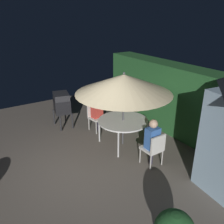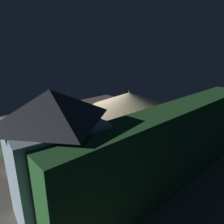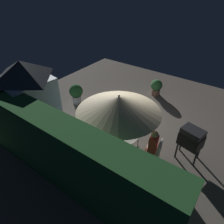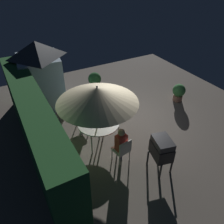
{
  "view_description": "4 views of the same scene",
  "coord_description": "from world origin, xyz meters",
  "px_view_note": "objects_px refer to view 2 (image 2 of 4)",
  "views": [
    {
      "loc": [
        4.59,
        -2.15,
        3.67
      ],
      "look_at": [
        -0.4,
        1.07,
        1.18
      ],
      "focal_mm": 38.42,
      "sensor_mm": 36.0,
      "label": 1
    },
    {
      "loc": [
        4.26,
        6.06,
        3.64
      ],
      "look_at": [
        -0.59,
        0.62,
        1.23
      ],
      "focal_mm": 33.22,
      "sensor_mm": 36.0,
      "label": 2
    },
    {
      "loc": [
        -3.46,
        5.93,
        5.2
      ],
      "look_at": [
        0.02,
        1.14,
        1.14
      ],
      "focal_mm": 32.84,
      "sensor_mm": 36.0,
      "label": 3
    },
    {
      "loc": [
        -6.03,
        4.04,
        5.45
      ],
      "look_at": [
        -0.56,
        1.02,
        1.06
      ],
      "focal_mm": 35.54,
      "sensor_mm": 36.0,
      "label": 4
    }
  ],
  "objects_px": {
    "chair_near_shed": "(147,127)",
    "bbq_grill": "(145,110)",
    "garden_shed": "(56,158)",
    "chair_far_side": "(99,150)",
    "potted_plant_by_grill": "(53,114)",
    "person_in_blue": "(101,142)",
    "patio_umbrella": "(129,100)",
    "person_in_red": "(147,121)",
    "patio_table": "(128,132)",
    "potted_plant_by_shed": "(12,155)"
  },
  "relations": [
    {
      "from": "chair_near_shed",
      "to": "bbq_grill",
      "type": "bearing_deg",
      "value": -134.1
    },
    {
      "from": "garden_shed",
      "to": "chair_far_side",
      "type": "xyz_separation_m",
      "value": [
        -1.88,
        -1.02,
        -0.94
      ]
    },
    {
      "from": "potted_plant_by_grill",
      "to": "person_in_blue",
      "type": "distance_m",
      "value": 4.42
    },
    {
      "from": "patio_umbrella",
      "to": "person_in_blue",
      "type": "bearing_deg",
      "value": 1.39
    },
    {
      "from": "patio_umbrella",
      "to": "potted_plant_by_grill",
      "type": "bearing_deg",
      "value": -81.4
    },
    {
      "from": "patio_umbrella",
      "to": "bbq_grill",
      "type": "bearing_deg",
      "value": -153.98
    },
    {
      "from": "garden_shed",
      "to": "chair_far_side",
      "type": "bearing_deg",
      "value": -151.6
    },
    {
      "from": "patio_umbrella",
      "to": "person_in_red",
      "type": "relative_size",
      "value": 2.13
    },
    {
      "from": "bbq_grill",
      "to": "potted_plant_by_grill",
      "type": "xyz_separation_m",
      "value": [
        2.76,
        -3.31,
        -0.4
      ]
    },
    {
      "from": "chair_near_shed",
      "to": "potted_plant_by_grill",
      "type": "bearing_deg",
      "value": -64.72
    },
    {
      "from": "bbq_grill",
      "to": "potted_plant_by_grill",
      "type": "bearing_deg",
      "value": -50.11
    },
    {
      "from": "patio_umbrella",
      "to": "chair_far_side",
      "type": "relative_size",
      "value": 2.98
    },
    {
      "from": "patio_table",
      "to": "potted_plant_by_grill",
      "type": "xyz_separation_m",
      "value": [
        0.66,
        -4.34,
        -0.28
      ]
    },
    {
      "from": "bbq_grill",
      "to": "chair_far_side",
      "type": "height_order",
      "value": "bbq_grill"
    },
    {
      "from": "bbq_grill",
      "to": "person_in_blue",
      "type": "xyz_separation_m",
      "value": [
        3.34,
        1.06,
        -0.06
      ]
    },
    {
      "from": "chair_far_side",
      "to": "potted_plant_by_grill",
      "type": "relative_size",
      "value": 1.1
    },
    {
      "from": "chair_near_shed",
      "to": "potted_plant_by_shed",
      "type": "distance_m",
      "value": 4.85
    },
    {
      "from": "patio_table",
      "to": "chair_near_shed",
      "type": "xyz_separation_m",
      "value": [
        -1.3,
        -0.2,
        -0.21
      ]
    },
    {
      "from": "person_in_blue",
      "to": "garden_shed",
      "type": "bearing_deg",
      "value": 27.4
    },
    {
      "from": "person_in_blue",
      "to": "potted_plant_by_shed",
      "type": "bearing_deg",
      "value": -34.2
    },
    {
      "from": "patio_umbrella",
      "to": "person_in_red",
      "type": "bearing_deg",
      "value": -171.47
    },
    {
      "from": "bbq_grill",
      "to": "person_in_blue",
      "type": "bearing_deg",
      "value": 17.62
    },
    {
      "from": "patio_table",
      "to": "person_in_red",
      "type": "bearing_deg",
      "value": -171.47
    },
    {
      "from": "patio_table",
      "to": "potted_plant_by_grill",
      "type": "bearing_deg",
      "value": -81.4
    },
    {
      "from": "patio_table",
      "to": "potted_plant_by_shed",
      "type": "bearing_deg",
      "value": -23.01
    },
    {
      "from": "bbq_grill",
      "to": "chair_far_side",
      "type": "bearing_deg",
      "value": 17.23
    },
    {
      "from": "bbq_grill",
      "to": "patio_table",
      "type": "bearing_deg",
      "value": 26.02
    },
    {
      "from": "patio_umbrella",
      "to": "bbq_grill",
      "type": "relative_size",
      "value": 2.24
    },
    {
      "from": "garden_shed",
      "to": "bbq_grill",
      "type": "distance_m",
      "value": 5.73
    },
    {
      "from": "bbq_grill",
      "to": "person_in_red",
      "type": "relative_size",
      "value": 0.95
    },
    {
      "from": "potted_plant_by_shed",
      "to": "potted_plant_by_grill",
      "type": "distance_m",
      "value": 3.98
    },
    {
      "from": "garden_shed",
      "to": "person_in_blue",
      "type": "relative_size",
      "value": 2.27
    },
    {
      "from": "person_in_red",
      "to": "person_in_blue",
      "type": "relative_size",
      "value": 1.0
    },
    {
      "from": "patio_table",
      "to": "potted_plant_by_shed",
      "type": "relative_size",
      "value": 1.59
    },
    {
      "from": "chair_near_shed",
      "to": "potted_plant_by_grill",
      "type": "xyz_separation_m",
      "value": [
        1.96,
        -4.14,
        -0.07
      ]
    },
    {
      "from": "potted_plant_by_grill",
      "to": "person_in_blue",
      "type": "xyz_separation_m",
      "value": [
        0.57,
        4.37,
        0.34
      ]
    },
    {
      "from": "potted_plant_by_shed",
      "to": "garden_shed",
      "type": "bearing_deg",
      "value": 94.46
    },
    {
      "from": "patio_table",
      "to": "chair_far_side",
      "type": "bearing_deg",
      "value": 1.39
    },
    {
      "from": "bbq_grill",
      "to": "person_in_blue",
      "type": "distance_m",
      "value": 3.5
    },
    {
      "from": "patio_umbrella",
      "to": "chair_far_side",
      "type": "bearing_deg",
      "value": 1.39
    },
    {
      "from": "chair_near_shed",
      "to": "potted_plant_by_shed",
      "type": "height_order",
      "value": "potted_plant_by_shed"
    },
    {
      "from": "chair_near_shed",
      "to": "person_in_blue",
      "type": "xyz_separation_m",
      "value": [
        2.53,
        0.22,
        0.26
      ]
    },
    {
      "from": "potted_plant_by_grill",
      "to": "person_in_blue",
      "type": "height_order",
      "value": "person_in_blue"
    },
    {
      "from": "patio_umbrella",
      "to": "patio_table",
      "type": "bearing_deg",
      "value": 97.13
    },
    {
      "from": "chair_near_shed",
      "to": "person_in_blue",
      "type": "distance_m",
      "value": 2.55
    },
    {
      "from": "garden_shed",
      "to": "chair_far_side",
      "type": "distance_m",
      "value": 2.34
    },
    {
      "from": "potted_plant_by_grill",
      "to": "person_in_red",
      "type": "relative_size",
      "value": 0.65
    },
    {
      "from": "bbq_grill",
      "to": "person_in_red",
      "type": "height_order",
      "value": "person_in_red"
    },
    {
      "from": "potted_plant_by_shed",
      "to": "bbq_grill",
      "type": "bearing_deg",
      "value": 175.74
    },
    {
      "from": "patio_umbrella",
      "to": "chair_near_shed",
      "type": "bearing_deg",
      "value": -171.47
    }
  ]
}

